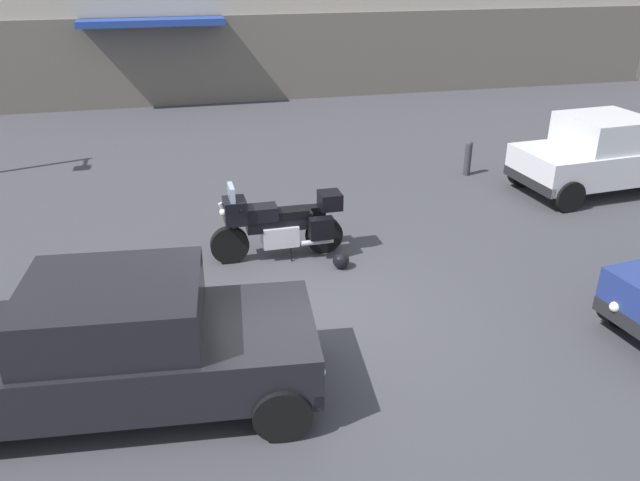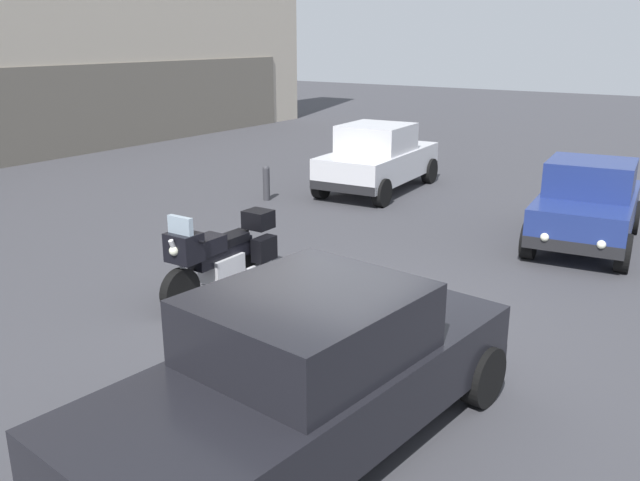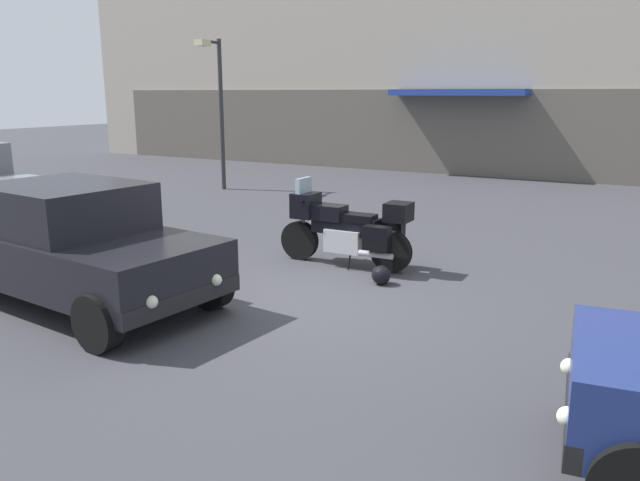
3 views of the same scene
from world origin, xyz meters
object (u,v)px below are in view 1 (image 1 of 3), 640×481
helmet (341,260)px  car_sedan_far (115,345)px  motorcycle (280,223)px  car_hatchback_near (604,155)px  bollard_curbside (468,157)px

helmet → car_sedan_far: size_ratio=0.06×
motorcycle → helmet: motorcycle is taller
car_hatchback_near → bollard_curbside: 2.86m
motorcycle → car_sedan_far: car_sedan_far is taller
bollard_curbside → motorcycle: bearing=-147.5°
bollard_curbside → car_hatchback_near: bearing=-35.1°
helmet → bollard_curbside: bearing=43.1°
car_hatchback_near → bollard_curbside: size_ratio=4.84×
motorcycle → car_sedan_far: 4.11m
car_sedan_far → bollard_curbside: (7.44, 6.45, -0.35)m
motorcycle → car_sedan_far: (-2.47, -3.29, 0.16)m
car_hatchback_near → car_sedan_far: bearing=-158.0°
bollard_curbside → helmet: bearing=-136.9°
helmet → car_hatchback_near: bearing=18.8°
car_hatchback_near → helmet: bearing=-165.5°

